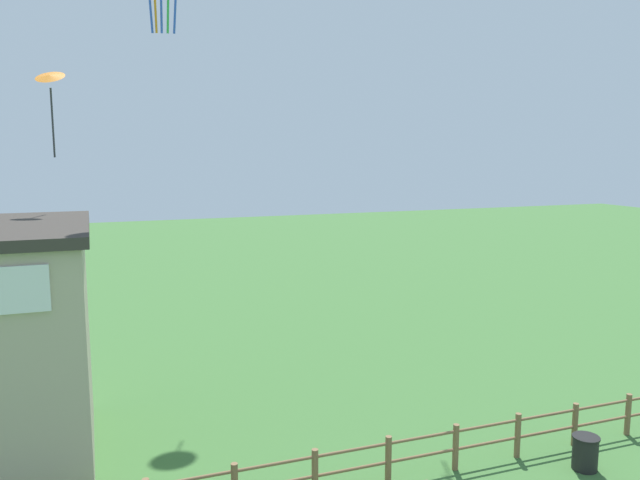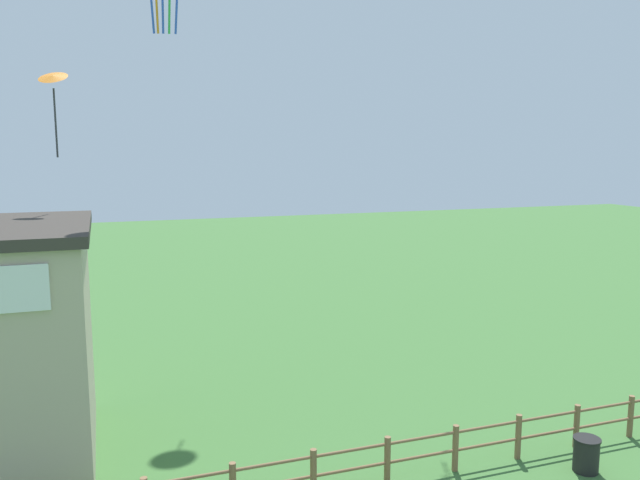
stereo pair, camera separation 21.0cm
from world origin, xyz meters
TOP-DOWN VIEW (x-y plane):
  - wooden_fence at (-0.00, 5.63)m, footprint 18.85×0.14m
  - trash_bin at (5.34, 4.62)m, footprint 0.61×0.61m
  - kite_orange_delta at (-5.79, 12.22)m, footprint 0.95×0.92m

SIDE VIEW (x-z plane):
  - trash_bin at x=5.34m, z-range 0.00..0.79m
  - wooden_fence at x=0.00m, z-range 0.07..1.15m
  - kite_orange_delta at x=-5.79m, z-range 7.84..10.14m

